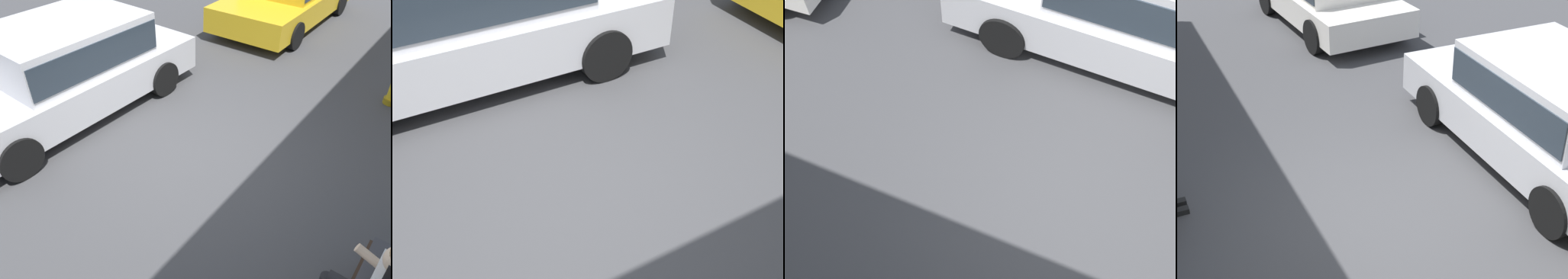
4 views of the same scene
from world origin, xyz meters
TOP-DOWN VIEW (x-y plane):
  - ground_plane at (0.00, 0.00)m, footprint 60.00×60.00m
  - parked_car_mid at (0.19, -2.42)m, footprint 4.55×2.05m

SIDE VIEW (x-z plane):
  - ground_plane at x=0.00m, z-range 0.00..0.00m
  - parked_car_mid at x=0.19m, z-range 0.06..1.55m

